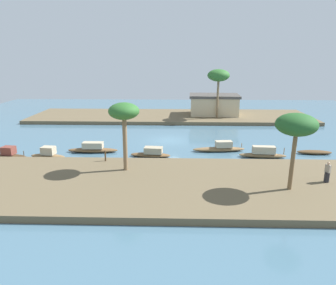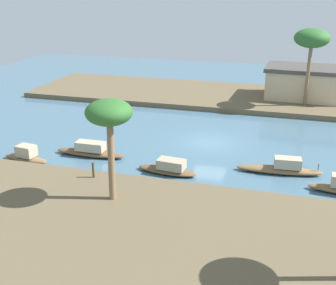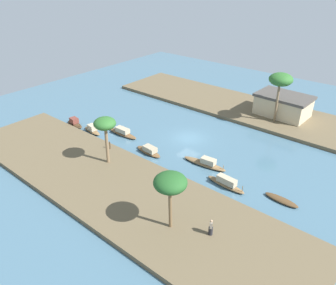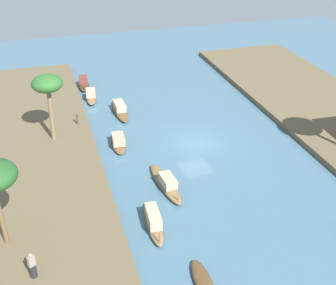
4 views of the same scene
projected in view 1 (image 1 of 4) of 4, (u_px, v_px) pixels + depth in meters
river_water at (168, 140)px, 36.93m from camera, size 70.41×70.41×0.00m
riverbank_left at (163, 184)px, 23.67m from camera, size 43.03×11.10×0.49m
riverbank_right at (171, 116)px, 50.06m from camera, size 43.03×11.10×0.49m
sampan_upstream_small at (220, 148)px, 32.60m from camera, size 5.47×1.50×1.08m
sampan_open_hull at (152, 153)px, 30.85m from camera, size 4.01×1.50×0.97m
sampan_with_red_awning at (93, 149)px, 32.30m from camera, size 5.10×1.15×1.04m
sampan_midstream at (314, 152)px, 31.73m from camera, size 3.44×1.10×0.38m
sampan_with_tall_canopy at (48, 154)px, 30.33m from camera, size 3.53×1.37×1.16m
sampan_downstream_large at (263, 153)px, 30.58m from camera, size 4.54×1.23×1.13m
sampan_foreground at (9, 155)px, 30.19m from camera, size 3.50×1.41×1.21m
person_on_near_bank at (327, 174)px, 23.32m from camera, size 0.51×0.51×1.56m
mooring_post at (105, 156)px, 28.06m from camera, size 0.14×0.14×0.96m
palm_tree_left_near at (124, 113)px, 24.83m from camera, size 2.43×2.43×5.52m
palm_tree_left_far at (296, 126)px, 21.00m from camera, size 2.75×2.75×5.39m
palm_tree_right_tall at (218, 76)px, 45.73m from camera, size 3.19×3.19×7.15m
riverside_building at (214, 104)px, 49.91m from camera, size 7.89×5.46×3.14m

